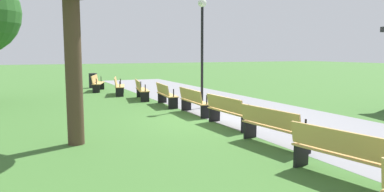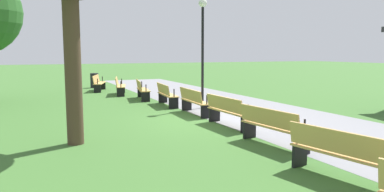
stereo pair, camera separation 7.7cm
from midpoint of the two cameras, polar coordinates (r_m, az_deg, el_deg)
ground_plane at (r=11.58m, az=3.33°, el=-3.76°), size 120.00×120.00×0.00m
path_paving at (r=12.71m, az=12.00°, el=-2.93°), size 35.19×4.51×0.01m
bench_0 at (r=20.71m, az=-14.50°, el=2.08°), size 1.92×1.05×0.89m
bench_1 at (r=18.67m, az=-11.30°, el=1.66°), size 1.92×0.93×0.89m
bench_2 at (r=16.61m, az=-7.82°, el=1.10°), size 1.92×0.80×0.89m
bench_3 at (r=14.55m, az=-3.96°, el=0.32°), size 1.90×0.67×0.89m
bench_4 at (r=12.49m, az=0.49°, el=-0.75°), size 1.88×0.54×0.89m
bench_5 at (r=10.45m, az=5.87°, el=-2.30°), size 1.88×0.54×0.89m
bench_6 at (r=8.46m, az=12.82°, el=-4.62°), size 1.90×0.67×0.89m
bench_7 at (r=6.58m, az=22.72°, el=-8.30°), size 1.92×0.80×0.89m
lamp_post at (r=13.82m, az=1.86°, el=9.94°), size 0.32×0.32×4.15m
trash_bin at (r=22.78m, az=-15.11°, el=2.40°), size 0.49×0.49×0.88m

